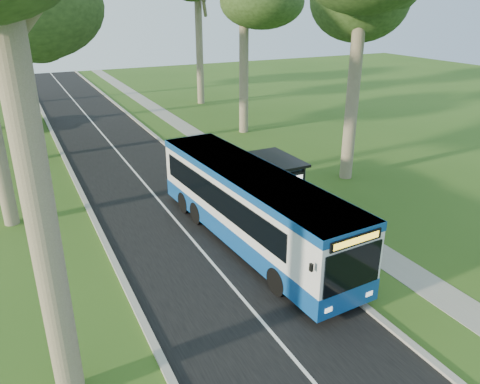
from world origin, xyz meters
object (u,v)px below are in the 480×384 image
object	(u,v)px
bus	(251,207)
car_white	(27,118)
bus_stop_sign	(305,211)
bus_shelter	(284,176)
car_silver	(31,117)
litter_bin	(312,231)

from	to	relation	value
bus	car_white	xyz separation A→B (m)	(-7.18, 25.70, -0.89)
bus_stop_sign	car_white	world-z (taller)	bus_stop_sign
bus_shelter	car_silver	bearing A→B (deg)	110.75
bus	car_white	size ratio (longest dim) A/B	2.63
bus_shelter	litter_bin	xyz separation A→B (m)	(-0.46, -3.12, -1.43)
bus	car_silver	world-z (taller)	bus
bus	bus_shelter	bearing A→B (deg)	31.36
bus	bus_stop_sign	bearing A→B (deg)	-40.50
car_white	car_silver	bearing A→B (deg)	68.88
litter_bin	car_silver	size ratio (longest dim) A/B	0.24
bus	litter_bin	size ratio (longest dim) A/B	12.52
litter_bin	car_white	bearing A→B (deg)	109.69
bus_shelter	car_white	bearing A→B (deg)	112.16
bus_stop_sign	bus_shelter	bearing A→B (deg)	83.32
bus_shelter	car_silver	distance (m)	26.45
bus_stop_sign	bus_shelter	xyz separation A→B (m)	(1.04, 3.38, 0.25)
litter_bin	car_silver	bearing A→B (deg)	108.49
bus_stop_sign	car_silver	xyz separation A→B (m)	(-8.68, 27.95, -1.01)
bus_shelter	car_white	xyz separation A→B (m)	(-10.05, 23.69, -1.13)
bus	car_silver	size ratio (longest dim) A/B	3.02
bus_shelter	litter_bin	distance (m)	3.47
bus	car_silver	xyz separation A→B (m)	(-6.85, 26.58, -1.01)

